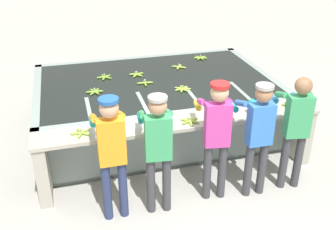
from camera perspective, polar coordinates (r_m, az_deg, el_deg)
The scene contains 19 objects.
ground_plane at distance 5.67m, azimuth 2.68°, elevation -10.23°, with size 80.00×80.00×0.00m, color #A3A099.
wash_tank at distance 6.90m, azimuth -1.74°, elevation 1.43°, with size 4.01×2.68×0.93m.
work_ledge at distance 5.49m, azimuth 2.10°, elevation -3.50°, with size 4.01×0.45×0.93m.
worker_0 at distance 4.66m, azimuth -8.20°, elevation -4.71°, with size 0.40×0.72×1.65m.
worker_1 at distance 4.73m, azimuth -1.48°, elevation -4.19°, with size 0.45×0.73×1.62m.
worker_2 at distance 4.99m, azimuth 7.06°, elevation -2.22°, with size 0.47×0.74×1.66m.
worker_3 at distance 5.16m, azimuth 12.98°, elevation -2.14°, with size 0.41×0.72×1.61m.
worker_4 at distance 5.44m, azimuth 18.09°, elevation -1.15°, with size 0.48×0.74×1.64m.
banana_bunch_floating_0 at distance 7.82m, azimuth 4.71°, elevation 8.29°, with size 0.28×0.28×0.08m.
banana_bunch_floating_1 at distance 6.33m, azimuth -10.61°, elevation 3.36°, with size 0.28×0.27×0.08m.
banana_bunch_floating_2 at distance 6.33m, azimuth 2.10°, elevation 3.82°, with size 0.28×0.28×0.08m.
banana_bunch_floating_3 at distance 6.95m, azimuth -4.57°, elevation 5.91°, with size 0.28×0.26×0.08m.
banana_bunch_floating_4 at distance 7.29m, azimuth 1.60°, elevation 7.00°, with size 0.26×0.26×0.08m.
banana_bunch_floating_5 at distance 6.57m, azimuth -3.36°, elevation 4.70°, with size 0.28×0.28×0.08m.
banana_bunch_floating_6 at distance 6.89m, azimuth -9.19°, elevation 5.46°, with size 0.27×0.28×0.08m.
banana_bunch_ledge_0 at distance 5.32m, azimuth 3.19°, elevation -0.87°, with size 0.27×0.28×0.08m.
banana_bunch_ledge_1 at distance 6.03m, azimuth 17.44°, elevation 1.36°, with size 0.28×0.28×0.08m.
banana_bunch_ledge_2 at distance 5.14m, azimuth -12.51°, elevation -2.53°, with size 0.27×0.28×0.08m.
knife_0 at distance 5.80m, azimuth 12.09°, elevation 0.90°, with size 0.28×0.26×0.02m.
Camera 1 is at (-1.45, -4.29, 3.41)m, focal length 42.00 mm.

